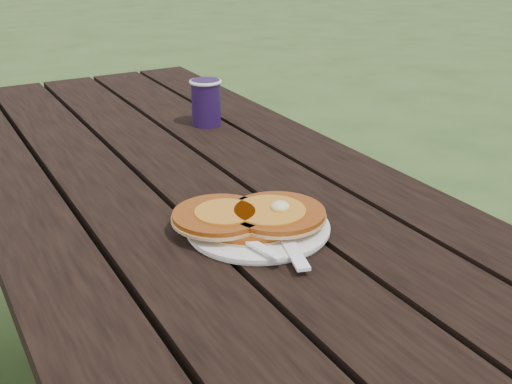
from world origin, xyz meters
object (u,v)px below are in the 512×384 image
plate (258,228)px  pancake_stack (250,217)px  coffee_cup (206,100)px  picnic_table (193,339)px

plate → pancake_stack: (-0.01, 0.01, 0.02)m
plate → coffee_cup: 0.58m
plate → pancake_stack: bearing=142.3°
picnic_table → pancake_stack: (-0.00, -0.27, 0.41)m
picnic_table → plate: 0.47m
coffee_cup → picnic_table: bearing=-122.5°
plate → coffee_cup: (0.17, 0.55, 0.06)m
plate → picnic_table: bearing=91.0°
picnic_table → pancake_stack: size_ratio=7.74×
pancake_stack → coffee_cup: size_ratio=2.15×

